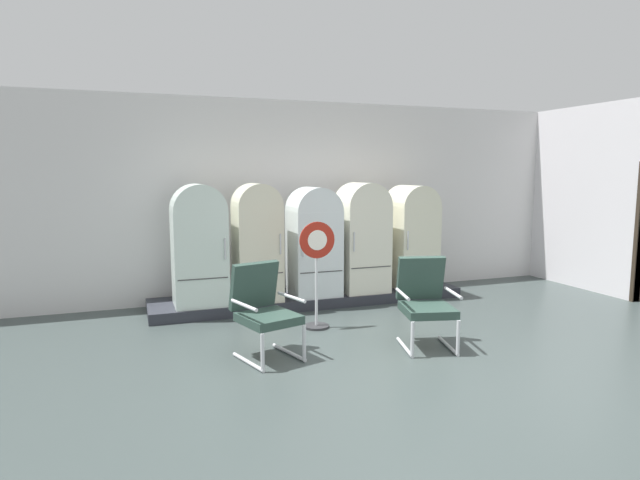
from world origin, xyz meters
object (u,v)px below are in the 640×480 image
Objects in this scene: armchair_left at (263,307)px; armchair_right at (425,299)px; refrigerator_2 at (314,238)px; refrigerator_4 at (411,233)px; refrigerator_3 at (362,234)px; sign_stand at (317,277)px; refrigerator_0 at (199,241)px; refrigerator_1 at (257,238)px.

armchair_left and armchair_right have the same top height.
refrigerator_2 is 1.63m from refrigerator_4.
refrigerator_4 is 1.60× the size of armchair_left.
refrigerator_3 is 1.66m from sign_stand.
armchair_left is at bearing -77.99° from refrigerator_0.
refrigerator_0 reaches higher than armchair_left.
refrigerator_4 is at bearing 30.32° from sign_stand.
refrigerator_2 is 1.59× the size of armchair_right.
refrigerator_3 is at bearing 0.21° from refrigerator_0.
refrigerator_0 is 3.28m from refrigerator_4.
refrigerator_0 is 1.22× the size of sign_stand.
refrigerator_2 is 2.30m from armchair_right.
refrigerator_0 is 1.04× the size of refrigerator_2.
refrigerator_1 reaches higher than refrigerator_0.
refrigerator_1 is 1.22× the size of sign_stand.
refrigerator_2 reaches higher than armchair_right.
refrigerator_4 is at bearing 34.22° from armchair_left.
refrigerator_4 is (0.85, 0.01, -0.02)m from refrigerator_3.
sign_stand reaches higher than armchair_left.
armchair_right is at bearing -57.04° from refrigerator_1.
sign_stand is at bearing -41.66° from refrigerator_0.
refrigerator_4 reaches higher than refrigerator_2.
refrigerator_1 is at bearing 113.75° from sign_stand.
refrigerator_0 is 1.03× the size of refrigerator_4.
armchair_right is (2.20, -2.19, -0.48)m from refrigerator_0.
refrigerator_3 is (0.78, 0.01, 0.03)m from refrigerator_2.
refrigerator_1 is 1.00× the size of refrigerator_3.
refrigerator_2 is 2.33m from armchair_left.
refrigerator_3 is 1.65× the size of armchair_left.
refrigerator_3 is 0.85m from refrigerator_4.
refrigerator_1 reaches higher than refrigerator_4.
sign_stand is at bearing -134.58° from refrigerator_3.
refrigerator_4 is (1.63, 0.02, 0.01)m from refrigerator_2.
refrigerator_1 is 1.63m from refrigerator_3.
refrigerator_0 is 1.00× the size of refrigerator_3.
refrigerator_3 is 1.22× the size of sign_stand.
refrigerator_1 is 2.00m from armchair_left.
refrigerator_1 reaches higher than armchair_left.
armchair_right is (1.79, -0.26, 0.00)m from armchair_left.
refrigerator_4 is 1.60× the size of armchair_right.
refrigerator_2 is at bearing -179.01° from refrigerator_3.
refrigerator_0 is 0.80m from refrigerator_1.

